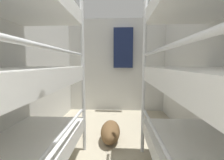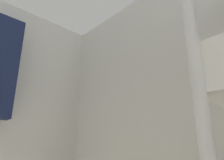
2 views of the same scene
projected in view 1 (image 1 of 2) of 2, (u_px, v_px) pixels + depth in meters
The scene contains 4 objects.
wall_left at pixel (2, 68), 1.59m from camera, with size 0.06×4.29×2.21m.
wall_back at pixel (116, 66), 3.63m from camera, with size 2.41×0.06×2.21m.
duffel_bag at pixel (110, 132), 2.23m from camera, with size 0.29×0.56×0.29m.
hanging_coat at pixel (123, 48), 3.43m from camera, with size 0.44×0.12×0.90m.
Camera 1 is at (0.08, 0.55, 1.16)m, focal length 24.00 mm.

